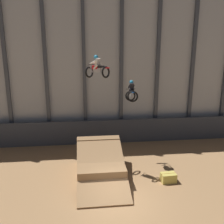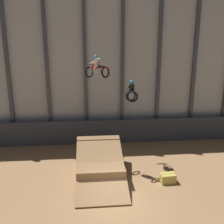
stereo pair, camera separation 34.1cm
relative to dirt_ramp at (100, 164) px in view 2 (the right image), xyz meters
The scene contains 7 objects.
ground_plane 3.41m from the dirt_ramp, 77.67° to the right, with size 60.00×60.00×0.00m, color #9E754C.
arena_back_wall 8.27m from the dirt_ramp, 83.31° to the left, with size 32.00×0.40×12.45m.
lower_barrier 5.31m from the dirt_ramp, 82.26° to the left, with size 31.36×0.20×2.02m.
dirt_ramp is the anchor object (origin of this frame).
rider_bike_left_air 6.13m from the dirt_ramp, 91.59° to the left, with size 1.62×1.62×1.49m.
rider_bike_right_air 5.16m from the dirt_ramp, 35.42° to the left, with size 0.86×1.76×1.56m.
hay_bale_trackside 4.38m from the dirt_ramp, 21.04° to the right, with size 0.93×0.65×0.57m.
Camera 2 is at (-1.39, -12.27, 8.35)m, focal length 42.00 mm.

